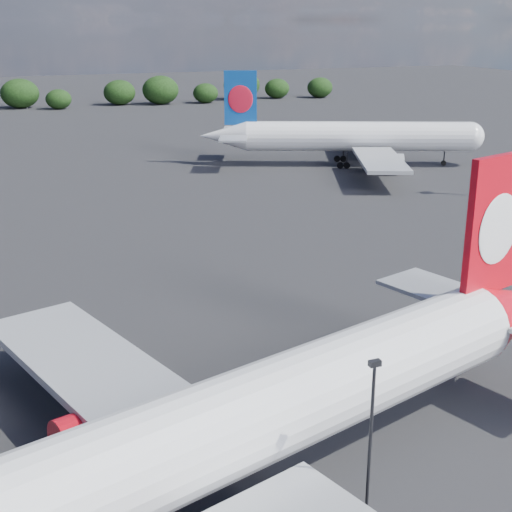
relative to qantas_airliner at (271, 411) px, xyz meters
name	(u,v)px	position (x,y,z in m)	size (l,w,h in m)	color
ground	(1,219)	(-11.01, 63.04, -4.88)	(500.00, 500.00, 0.00)	black
qantas_airliner	(271,411)	(0.00, 0.00, 0.00)	(48.17, 46.21, 16.03)	white
china_southern_airliner	(348,137)	(46.32, 78.45, -0.04)	(46.81, 45.06, 15.91)	white
apron_lamp_post	(370,443)	(2.81, -5.14, 0.59)	(0.55, 0.30, 9.67)	black
billboard_yellow	(26,95)	(0.99, 185.04, -1.01)	(5.00, 0.30, 5.50)	#EEA615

